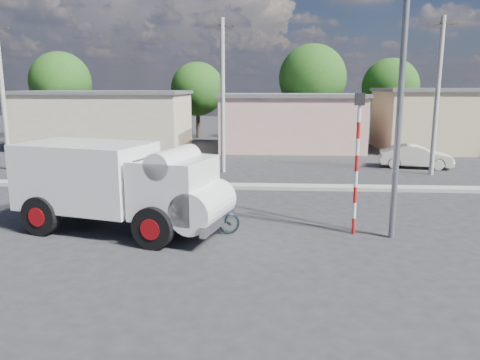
# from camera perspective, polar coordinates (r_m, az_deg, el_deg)

# --- Properties ---
(ground_plane) EXTENTS (120.00, 120.00, 0.00)m
(ground_plane) POSITION_cam_1_polar(r_m,az_deg,el_deg) (13.62, 1.19, -8.20)
(ground_plane) COLOR #28282A
(ground_plane) RESTS_ON ground
(median) EXTENTS (40.00, 0.80, 0.16)m
(median) POSITION_cam_1_polar(r_m,az_deg,el_deg) (21.30, 2.20, -0.79)
(median) COLOR #99968E
(median) RESTS_ON ground
(truck) EXTENTS (7.13, 4.09, 2.78)m
(truck) POSITION_cam_1_polar(r_m,az_deg,el_deg) (15.18, -14.22, -0.46)
(truck) COLOR black
(truck) RESTS_ON ground
(bicycle) EXTENTS (2.09, 1.35, 1.04)m
(bicycle) POSITION_cam_1_polar(r_m,az_deg,el_deg) (14.51, -3.83, -4.83)
(bicycle) COLOR black
(bicycle) RESTS_ON ground
(cyclist) EXTENTS (0.56, 0.68, 1.60)m
(cyclist) POSITION_cam_1_polar(r_m,az_deg,el_deg) (14.44, -3.85, -3.77)
(cyclist) COLOR white
(cyclist) RESTS_ON ground
(car_cream) EXTENTS (4.15, 2.03, 1.31)m
(car_cream) POSITION_cam_1_polar(r_m,az_deg,el_deg) (28.39, 20.62, 2.71)
(car_cream) COLOR beige
(car_cream) RESTS_ON ground
(traffic_pole) EXTENTS (0.28, 0.18, 4.36)m
(traffic_pole) POSITION_cam_1_polar(r_m,az_deg,el_deg) (14.69, 14.11, 3.33)
(traffic_pole) COLOR red
(traffic_pole) RESTS_ON ground
(streetlight) EXTENTS (2.34, 0.22, 9.00)m
(streetlight) POSITION_cam_1_polar(r_m,az_deg,el_deg) (14.47, 18.52, 12.38)
(streetlight) COLOR slate
(streetlight) RESTS_ON ground
(building_row) EXTENTS (37.80, 7.30, 4.44)m
(building_row) POSITION_cam_1_polar(r_m,az_deg,el_deg) (34.91, 4.73, 7.32)
(building_row) COLOR #C3B593
(building_row) RESTS_ON ground
(tree_row) EXTENTS (34.13, 7.32, 8.10)m
(tree_row) POSITION_cam_1_polar(r_m,az_deg,el_deg) (41.53, -0.08, 11.71)
(tree_row) COLOR #38281E
(tree_row) RESTS_ON ground
(utility_poles) EXTENTS (35.40, 0.24, 8.00)m
(utility_poles) POSITION_cam_1_polar(r_m,az_deg,el_deg) (24.97, 10.14, 10.05)
(utility_poles) COLOR #99968E
(utility_poles) RESTS_ON ground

